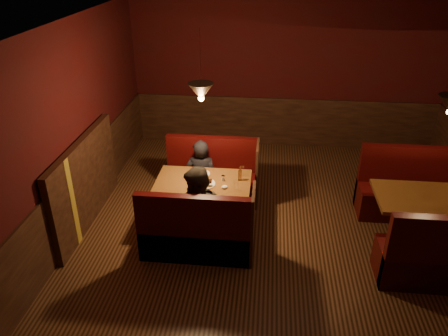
# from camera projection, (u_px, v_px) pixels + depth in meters

# --- Properties ---
(room) EXTENTS (6.02, 7.02, 2.92)m
(room) POSITION_uv_depth(u_px,v_px,m) (268.00, 179.00, 5.62)
(room) COLOR black
(room) RESTS_ON ground
(main_table) EXTENTS (1.36, 0.83, 0.95)m
(main_table) POSITION_uv_depth(u_px,v_px,m) (204.00, 191.00, 6.33)
(main_table) COLOR #542F18
(main_table) RESTS_ON ground
(main_bench_far) EXTENTS (1.49, 0.53, 1.02)m
(main_bench_far) POSITION_uv_depth(u_px,v_px,m) (213.00, 179.00, 7.11)
(main_bench_far) COLOR #350A07
(main_bench_far) RESTS_ON ground
(main_bench_near) EXTENTS (1.49, 0.53, 1.02)m
(main_bench_near) POSITION_uv_depth(u_px,v_px,m) (197.00, 236.00, 5.75)
(main_bench_near) COLOR #350A07
(main_bench_near) RESTS_ON ground
(second_table) EXTENTS (1.35, 0.87, 0.76)m
(second_table) POSITION_uv_depth(u_px,v_px,m) (425.00, 210.00, 5.88)
(second_table) COLOR #542F18
(second_table) RESTS_ON ground
(second_bench_far) EXTENTS (1.50, 0.56, 1.07)m
(second_bench_far) POSITION_uv_depth(u_px,v_px,m) (408.00, 193.00, 6.69)
(second_bench_far) COLOR #350A07
(second_bench_far) RESTS_ON ground
(second_bench_near) EXTENTS (1.50, 0.56, 1.07)m
(second_bench_near) POSITION_uv_depth(u_px,v_px,m) (444.00, 262.00, 5.26)
(second_bench_near) COLOR #350A07
(second_bench_near) RESTS_ON ground
(diner_a) EXTENTS (0.53, 0.36, 1.42)m
(diner_a) POSITION_uv_depth(u_px,v_px,m) (201.00, 161.00, 6.83)
(diner_a) COLOR black
(diner_a) RESTS_ON ground
(diner_b) EXTENTS (0.91, 0.79, 1.58)m
(diner_b) POSITION_uv_depth(u_px,v_px,m) (200.00, 200.00, 5.67)
(diner_b) COLOR black
(diner_b) RESTS_ON ground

